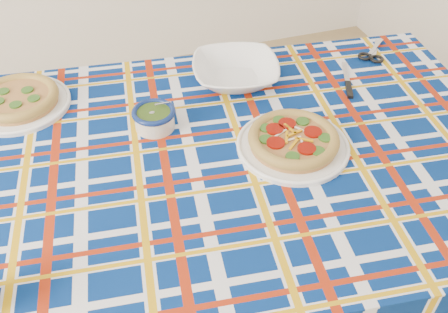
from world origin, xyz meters
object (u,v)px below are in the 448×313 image
object	(u,v)px
dining_table	(218,174)
serving_bowl	(236,72)
main_focaccia_plate	(293,139)
pesto_bowl	(154,117)

from	to	relation	value
dining_table	serving_bowl	world-z (taller)	serving_bowl
main_focaccia_plate	pesto_bowl	xyz separation A→B (m)	(-0.32, 0.20, 0.01)
main_focaccia_plate	serving_bowl	world-z (taller)	serving_bowl
pesto_bowl	dining_table	bearing A→B (deg)	-50.50
dining_table	main_focaccia_plate	world-z (taller)	main_focaccia_plate
dining_table	main_focaccia_plate	distance (m)	0.22
dining_table	main_focaccia_plate	bearing A→B (deg)	-5.64
serving_bowl	main_focaccia_plate	bearing A→B (deg)	-84.07
dining_table	pesto_bowl	distance (m)	0.23
pesto_bowl	serving_bowl	xyz separation A→B (m)	(0.28, 0.15, -0.00)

